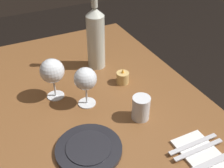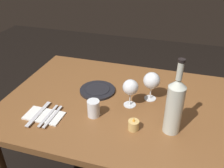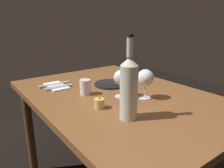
{
  "view_description": "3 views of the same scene",
  "coord_description": "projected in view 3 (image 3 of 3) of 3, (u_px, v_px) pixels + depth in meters",
  "views": [
    {
      "loc": [
        0.71,
        -0.25,
        1.4
      ],
      "look_at": [
        0.01,
        0.1,
        0.84
      ],
      "focal_mm": 43.98,
      "sensor_mm": 36.0,
      "label": 1
    },
    {
      "loc": [
        -0.26,
        1.07,
        1.51
      ],
      "look_at": [
        0.06,
        0.03,
        0.86
      ],
      "focal_mm": 39.22,
      "sensor_mm": 36.0,
      "label": 2
    },
    {
      "loc": [
        -0.93,
        0.73,
        1.17
      ],
      "look_at": [
        0.05,
        0.01,
        0.79
      ],
      "focal_mm": 34.72,
      "sensor_mm": 36.0,
      "label": 3
    }
  ],
  "objects": [
    {
      "name": "wine_glass_left",
      "position": [
        121.0,
        78.0,
        1.18
      ],
      "size": [
        0.08,
        0.08,
        0.15
      ],
      "color": "white",
      "rests_on": "dining_table"
    },
    {
      "name": "fork_inner",
      "position": [
        58.0,
        86.0,
        1.37
      ],
      "size": [
        0.02,
        0.18,
        0.0
      ],
      "color": "silver",
      "rests_on": "folded_napkin"
    },
    {
      "name": "fork_outer",
      "position": [
        59.0,
        87.0,
        1.35
      ],
      "size": [
        0.02,
        0.18,
        0.0
      ],
      "color": "silver",
      "rests_on": "folded_napkin"
    },
    {
      "name": "wine_glass_right",
      "position": [
        145.0,
        78.0,
        1.16
      ],
      "size": [
        0.09,
        0.09,
        0.16
      ],
      "color": "white",
      "rests_on": "dining_table"
    },
    {
      "name": "table_knife",
      "position": [
        54.0,
        84.0,
        1.41
      ],
      "size": [
        0.02,
        0.21,
        0.0
      ],
      "color": "silver",
      "rests_on": "folded_napkin"
    },
    {
      "name": "dinner_plate",
      "position": [
        110.0,
        84.0,
        1.42
      ],
      "size": [
        0.21,
        0.21,
        0.02
      ],
      "color": "black",
      "rests_on": "dining_table"
    },
    {
      "name": "votive_candle",
      "position": [
        99.0,
        104.0,
        1.06
      ],
      "size": [
        0.05,
        0.05,
        0.07
      ],
      "color": "#DBB266",
      "rests_on": "dining_table"
    },
    {
      "name": "wine_bottle",
      "position": [
        129.0,
        87.0,
        0.92
      ],
      "size": [
        0.08,
        0.08,
        0.37
      ],
      "color": "silver",
      "rests_on": "dining_table"
    },
    {
      "name": "folded_napkin",
      "position": [
        56.0,
        86.0,
        1.39
      ],
      "size": [
        0.19,
        0.11,
        0.01
      ],
      "color": "white",
      "rests_on": "dining_table"
    },
    {
      "name": "water_tumbler",
      "position": [
        85.0,
        88.0,
        1.24
      ],
      "size": [
        0.06,
        0.06,
        0.09
      ],
      "color": "white",
      "rests_on": "dining_table"
    },
    {
      "name": "dining_table",
      "position": [
        119.0,
        108.0,
        1.28
      ],
      "size": [
        1.3,
        0.9,
        0.74
      ],
      "color": "brown",
      "rests_on": "ground"
    }
  ]
}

